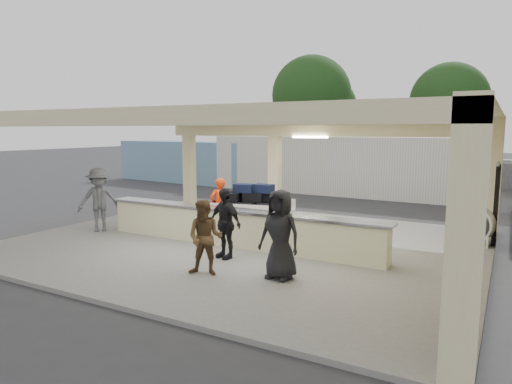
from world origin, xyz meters
The scene contains 14 objects.
ground centered at (0.00, 0.00, 0.00)m, with size 120.00×120.00×0.00m, color #2B2B2E.
pavilion centered at (0.21, 0.66, 1.35)m, with size 12.01×10.00×3.55m.
baggage_counter centered at (0.00, -0.50, 0.59)m, with size 8.20×0.58×0.98m.
luggage_cart centered at (-0.56, 1.21, 0.88)m, with size 2.70×1.98×1.43m.
drum_fan centered at (5.50, 2.68, 0.66)m, with size 0.99×0.60×1.04m.
baggage_handler centered at (-1.21, 0.57, 0.92)m, with size 0.60×0.33×1.64m, color red.
passenger_a centered at (0.73, -2.86, 0.90)m, with size 0.77×0.34×1.59m, color brown.
passenger_b centered at (0.39, -1.59, 0.94)m, with size 0.99×0.36×1.68m, color black.
passenger_c centered at (-4.48, -1.00, 1.05)m, with size 1.23×0.43×1.91m, color #4A4A4F.
passenger_d centered at (2.20, -2.31, 1.02)m, with size 0.90×0.37×1.85m, color black.
container_white centered at (-1.27, 11.21, 1.40)m, with size 12.91×2.58×2.80m, color white.
container_blue centered at (-11.01, 11.63, 1.22)m, with size 9.36×2.25×2.43m, color #6A8CA9.
tree_left centered at (-7.68, 24.16, 5.59)m, with size 6.60×6.30×9.00m.
tree_mid centered at (2.32, 26.16, 4.96)m, with size 6.00×5.60×8.00m.
Camera 1 is at (6.20, -10.47, 3.14)m, focal length 32.00 mm.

